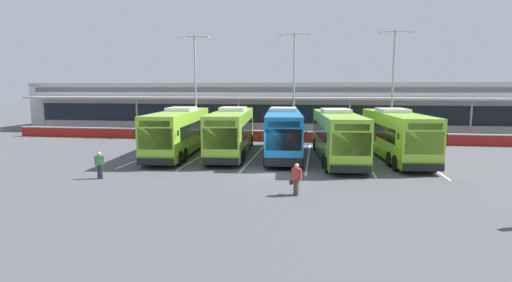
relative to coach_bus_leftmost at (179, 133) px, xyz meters
The scene contains 19 objects.
ground_plane 10.20m from the coach_bus_leftmost, 34.32° to the right, with size 200.00×200.00×0.00m, color #4C4C51.
terminal_building 22.84m from the coach_bus_leftmost, 68.67° to the left, with size 70.00×13.00×6.00m.
red_barrier_wall 12.18m from the coach_bus_leftmost, 46.82° to the left, with size 60.00×0.40×1.10m.
coach_bus_leftmost is the anchor object (origin of this frame).
coach_bus_left_centre 4.26m from the coach_bus_leftmost, 10.50° to the left, with size 3.86×12.33×3.78m.
coach_bus_centre 8.42m from the coach_bus_leftmost, ahead, with size 3.86×12.33×3.78m.
coach_bus_right_centre 12.51m from the coach_bus_leftmost, ahead, with size 3.86×12.33×3.78m.
coach_bus_rightmost 16.93m from the coach_bus_leftmost, ahead, with size 3.86×12.33×3.78m.
bay_stripe_far_west 2.86m from the coach_bus_leftmost, behind, with size 0.14×13.00×0.01m, color silver.
bay_stripe_west 2.70m from the coach_bus_leftmost, ahead, with size 0.14×13.00×0.01m, color silver.
bay_stripe_mid_west 6.45m from the coach_bus_leftmost, ahead, with size 0.14×13.00×0.01m, color silver.
bay_stripe_centre 10.55m from the coach_bus_leftmost, ahead, with size 0.14×13.00×0.01m, color silver.
bay_stripe_mid_east 14.71m from the coach_bus_leftmost, ahead, with size 0.14×13.00×0.01m, color silver.
bay_stripe_east 18.88m from the coach_bus_leftmost, ahead, with size 0.14×13.00×0.01m, color silver.
pedestrian_with_handbag 14.67m from the coach_bus_leftmost, 46.62° to the right, with size 0.63×0.49×1.62m.
pedestrian_child 9.10m from the coach_bus_leftmost, 100.63° to the right, with size 0.52×0.34×1.62m.
lamp_post_west 12.45m from the coach_bus_leftmost, 101.06° to the left, with size 3.24×0.28×11.00m.
lamp_post_centre 14.62m from the coach_bus_leftmost, 52.08° to the left, with size 3.24×0.28×11.00m.
lamp_post_east 21.78m from the coach_bus_leftmost, 30.45° to the left, with size 3.24×0.28×11.00m.
Camera 1 is at (2.75, -23.94, 5.34)m, focal length 27.06 mm.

